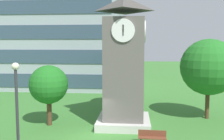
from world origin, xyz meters
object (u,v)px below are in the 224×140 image
object	(u,v)px
street_lamp	(17,105)
tree_streetside	(209,67)
park_bench	(152,137)
tree_by_building	(49,85)
tree_near_tower	(124,69)
clock_tower	(124,69)

from	to	relation	value
street_lamp	tree_streetside	world-z (taller)	tree_streetside
park_bench	street_lamp	distance (m)	8.62
tree_by_building	tree_near_tower	xyz separation A→B (m)	(5.66, 6.04, 0.75)
tree_streetside	tree_near_tower	distance (m)	7.97
clock_tower	tree_by_building	bearing A→B (deg)	-175.47
park_bench	tree_near_tower	bearing A→B (deg)	103.39
park_bench	street_lamp	xyz separation A→B (m)	(-6.87, -4.26, 2.99)
tree_streetside	tree_near_tower	bearing A→B (deg)	157.16
park_bench	tree_streetside	distance (m)	8.99
park_bench	tree_by_building	size ratio (longest dim) A/B	0.38
park_bench	tree_streetside	bearing A→B (deg)	50.46
park_bench	tree_near_tower	distance (m)	10.18
clock_tower	tree_streetside	bearing A→B (deg)	19.26
tree_streetside	tree_by_building	distance (m)	13.39
street_lamp	clock_tower	bearing A→B (deg)	58.56
clock_tower	tree_by_building	distance (m)	6.03
clock_tower	tree_near_tower	bearing A→B (deg)	92.34
street_lamp	tree_streetside	xyz separation A→B (m)	(11.99, 10.47, 1.02)
clock_tower	tree_near_tower	size ratio (longest dim) A/B	1.70
clock_tower	park_bench	distance (m)	5.81
park_bench	tree_by_building	distance (m)	8.96
clock_tower	street_lamp	distance (m)	9.41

